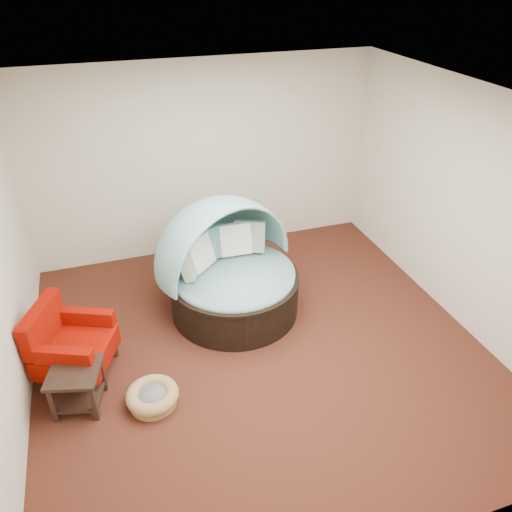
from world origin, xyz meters
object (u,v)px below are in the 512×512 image
object	(u,v)px
side_table	(77,383)
canopy_daybed	(229,262)
pet_basket	(153,397)
red_armchair	(69,344)

from	to	relation	value
side_table	canopy_daybed	bearing A→B (deg)	30.36
pet_basket	red_armchair	size ratio (longest dim) A/B	0.69
canopy_daybed	red_armchair	distance (m)	2.05
canopy_daybed	red_armchair	xyz separation A→B (m)	(-1.94, -0.60, -0.28)
pet_basket	red_armchair	xyz separation A→B (m)	(-0.74, 0.72, 0.30)
red_armchair	canopy_daybed	bearing A→B (deg)	40.96
canopy_daybed	side_table	size ratio (longest dim) A/B	3.51
canopy_daybed	red_armchair	bearing A→B (deg)	176.71
canopy_daybed	pet_basket	bearing A→B (deg)	-152.57
canopy_daybed	side_table	bearing A→B (deg)	-170.09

